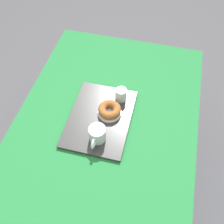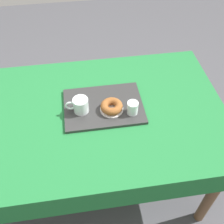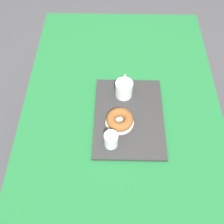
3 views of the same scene
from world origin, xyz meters
The scene contains 7 objects.
ground_plane centered at (0.00, 0.00, 0.00)m, with size 6.00×6.00×0.00m, color #47474C.
dining_table centered at (0.00, 0.00, 0.68)m, with size 1.49×0.97×0.77m.
serving_tray centered at (0.06, 0.03, 0.78)m, with size 0.45×0.33×0.02m, color #2D2D2D.
tea_mug_left centered at (-0.07, 0.01, 0.83)m, with size 0.13×0.08×0.09m.
water_glass_near centered at (0.21, -0.05, 0.83)m, with size 0.06×0.06×0.08m.
donut_plate_left centered at (0.10, -0.01, 0.80)m, with size 0.13×0.13×0.01m, color white.
sugar_donut_left centered at (0.10, -0.01, 0.82)m, with size 0.12×0.12×0.04m, color brown.
Camera 1 is at (-0.69, -0.22, 1.93)m, focal length 41.23 mm.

